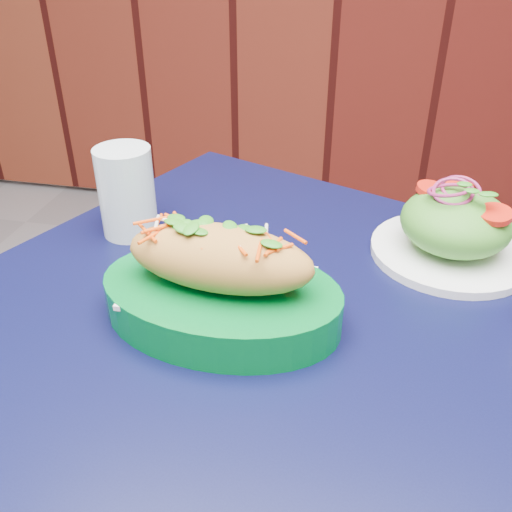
# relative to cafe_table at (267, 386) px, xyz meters

# --- Properties ---
(cafe_table) EXTENTS (1.04, 1.04, 0.75)m
(cafe_table) POSITION_rel_cafe_table_xyz_m (0.00, 0.00, 0.00)
(cafe_table) COLOR black
(cafe_table) RESTS_ON ground
(banh_mi_basket) EXTENTS (0.29, 0.20, 0.13)m
(banh_mi_basket) POSITION_rel_cafe_table_xyz_m (-0.06, 0.01, 0.14)
(banh_mi_basket) COLOR #006725
(banh_mi_basket) RESTS_ON cafe_table
(salad_plate) EXTENTS (0.22, 0.22, 0.11)m
(salad_plate) POSITION_rel_cafe_table_xyz_m (0.21, 0.21, 0.13)
(salad_plate) COLOR white
(salad_plate) RESTS_ON cafe_table
(water_glass) EXTENTS (0.08, 0.08, 0.13)m
(water_glass) POSITION_rel_cafe_table_xyz_m (-0.24, 0.18, 0.15)
(water_glass) COLOR silver
(water_glass) RESTS_ON cafe_table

